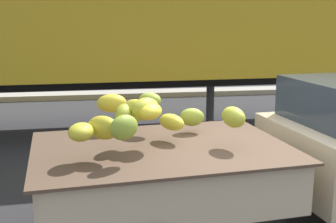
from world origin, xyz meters
TOP-DOWN VIEW (x-y plane):
  - curb_strip at (0.00, 9.46)m, footprint 80.00×0.80m
  - pickup_truck at (0.64, 0.37)m, footprint 4.88×2.27m
  - semi_trailer at (-2.69, 5.14)m, footprint 12.07×2.95m

SIDE VIEW (x-z plane):
  - curb_strip at x=0.00m, z-range 0.00..0.16m
  - pickup_truck at x=0.64m, z-range 0.04..1.74m
  - semi_trailer at x=-2.69m, z-range 0.57..4.52m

